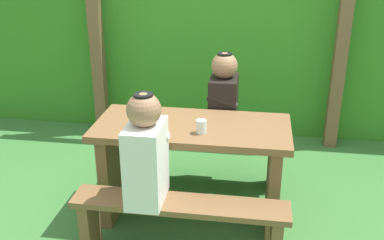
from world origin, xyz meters
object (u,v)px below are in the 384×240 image
at_px(bench_near, 180,219).
at_px(bench_far, 201,149).
at_px(person_white_shirt, 146,153).
at_px(picnic_table, 192,156).
at_px(drinking_glass, 201,127).
at_px(person_black_coat, 223,100).
at_px(bottle_left, 141,114).

distance_m(bench_near, bench_far, 1.04).
distance_m(bench_far, person_white_shirt, 1.15).
xyz_separation_m(bench_near, person_white_shirt, (-0.21, 0.00, 0.46)).
distance_m(picnic_table, drinking_glass, 0.34).
bearing_deg(person_black_coat, bench_far, 178.95).
relative_size(bench_far, bottle_left, 5.89).
bearing_deg(bench_near, person_white_shirt, 179.09).
distance_m(person_black_coat, drinking_glass, 0.66).
bearing_deg(bench_near, person_black_coat, 80.12).
bearing_deg(bench_far, bench_near, -90.00).
height_order(bench_near, person_white_shirt, person_white_shirt).
height_order(picnic_table, bench_near, picnic_table).
xyz_separation_m(bench_far, drinking_glass, (0.09, -0.66, 0.49)).
relative_size(person_white_shirt, person_black_coat, 1.00).
distance_m(picnic_table, bench_near, 0.55).
bearing_deg(person_white_shirt, person_black_coat, 69.31).
distance_m(person_white_shirt, drinking_glass, 0.48).
xyz_separation_m(person_black_coat, drinking_glass, (-0.10, -0.65, 0.03)).
distance_m(drinking_glass, bottle_left, 0.43).
bearing_deg(bench_far, person_white_shirt, -101.43).
height_order(bench_near, person_black_coat, person_black_coat).
bearing_deg(person_black_coat, person_white_shirt, -110.69).
bearing_deg(bottle_left, bench_far, 60.88).
xyz_separation_m(bench_far, person_white_shirt, (-0.21, -1.04, 0.46)).
xyz_separation_m(person_white_shirt, person_black_coat, (0.39, 1.03, 0.00)).
bearing_deg(bottle_left, drinking_glass, -5.03).
bearing_deg(person_black_coat, picnic_table, -109.27).
xyz_separation_m(person_white_shirt, bottle_left, (-0.13, 0.42, 0.08)).
height_order(bench_far, person_white_shirt, person_white_shirt).
xyz_separation_m(picnic_table, bottle_left, (-0.34, -0.10, 0.34)).
height_order(picnic_table, bench_far, picnic_table).
distance_m(bench_near, bottle_left, 0.77).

